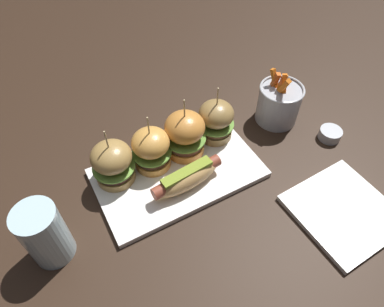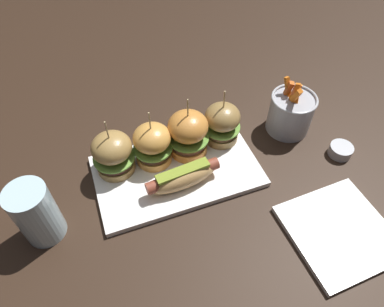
{
  "view_description": "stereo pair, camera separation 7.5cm",
  "coord_description": "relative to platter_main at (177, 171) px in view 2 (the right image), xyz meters",
  "views": [
    {
      "loc": [
        -0.2,
        -0.43,
        0.63
      ],
      "look_at": [
        0.04,
        0.0,
        0.05
      ],
      "focal_mm": 32.43,
      "sensor_mm": 36.0,
      "label": 1
    },
    {
      "loc": [
        -0.13,
        -0.46,
        0.63
      ],
      "look_at": [
        0.04,
        0.0,
        0.05
      ],
      "focal_mm": 32.43,
      "sensor_mm": 36.0,
      "label": 2
    }
  ],
  "objects": [
    {
      "name": "ground_plane",
      "position": [
        0.0,
        0.0,
        -0.01
      ],
      "size": [
        3.0,
        3.0,
        0.0
      ],
      "primitive_type": "plane",
      "color": "black"
    },
    {
      "name": "platter_main",
      "position": [
        0.0,
        0.0,
        0.0
      ],
      "size": [
        0.36,
        0.21,
        0.01
      ],
      "primitive_type": "cube",
      "color": "white",
      "rests_on": "ground"
    },
    {
      "name": "hot_dog",
      "position": [
        0.0,
        -0.04,
        0.03
      ],
      "size": [
        0.16,
        0.06,
        0.05
      ],
      "color": "tan",
      "rests_on": "platter_main"
    },
    {
      "name": "slider_far_left",
      "position": [
        -0.13,
        0.05,
        0.06
      ],
      "size": [
        0.09,
        0.09,
        0.14
      ],
      "color": "#A17B41",
      "rests_on": "platter_main"
    },
    {
      "name": "slider_center_left",
      "position": [
        -0.04,
        0.05,
        0.06
      ],
      "size": [
        0.09,
        0.09,
        0.14
      ],
      "color": "gold",
      "rests_on": "platter_main"
    },
    {
      "name": "slider_center_right",
      "position": [
        0.04,
        0.05,
        0.06
      ],
      "size": [
        0.1,
        0.1,
        0.15
      ],
      "color": "#CA8035",
      "rests_on": "platter_main"
    },
    {
      "name": "slider_far_right",
      "position": [
        0.13,
        0.06,
        0.06
      ],
      "size": [
        0.09,
        0.09,
        0.14
      ],
      "color": "olive",
      "rests_on": "platter_main"
    },
    {
      "name": "fries_bucket",
      "position": [
        0.31,
        0.04,
        0.05
      ],
      "size": [
        0.11,
        0.11,
        0.15
      ],
      "color": "#A8AAB2",
      "rests_on": "ground"
    },
    {
      "name": "sauce_ramekin",
      "position": [
        0.38,
        -0.08,
        0.01
      ],
      "size": [
        0.05,
        0.05,
        0.03
      ],
      "color": "#B7BABF",
      "rests_on": "ground"
    },
    {
      "name": "side_plate",
      "position": [
        0.25,
        -0.25,
        -0.0
      ],
      "size": [
        0.2,
        0.2,
        0.01
      ],
      "primitive_type": "cube",
      "rotation": [
        0.0,
        0.0,
        0.04
      ],
      "color": "white",
      "rests_on": "ground"
    },
    {
      "name": "water_glass",
      "position": [
        -0.29,
        -0.05,
        0.06
      ],
      "size": [
        0.08,
        0.08,
        0.13
      ],
      "primitive_type": "cylinder",
      "color": "silver",
      "rests_on": "ground"
    }
  ]
}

